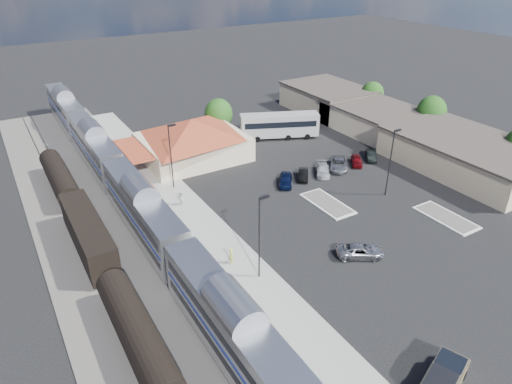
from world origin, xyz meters
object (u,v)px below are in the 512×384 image
pickup_truck (444,380)px  coach_bus (279,124)px  suv (360,251)px  station_depot (192,139)px

pickup_truck → coach_bus: coach_bus is taller
suv → pickup_truck: bearing=-170.7°
suv → coach_bus: size_ratio=0.38×
suv → station_depot: bearing=38.8°
station_depot → pickup_truck: station_depot is taller
station_depot → suv: 32.84m
station_depot → coach_bus: station_depot is taller
station_depot → suv: size_ratio=3.72×
suv → coach_bus: (11.55, 32.62, 1.73)m
pickup_truck → coach_bus: 51.15m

